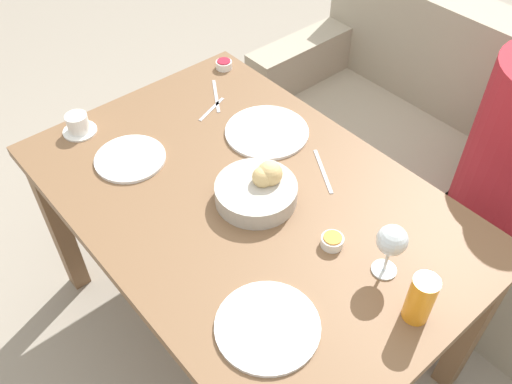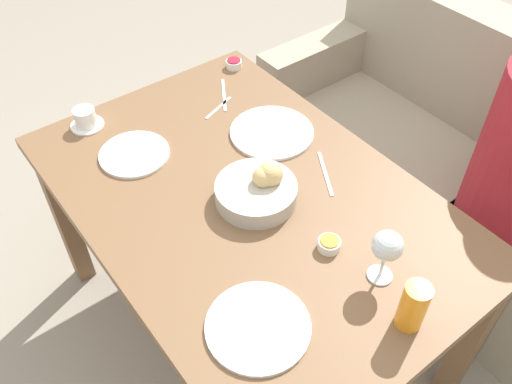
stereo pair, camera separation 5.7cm
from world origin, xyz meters
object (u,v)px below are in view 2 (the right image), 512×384
Objects in this scene: plate_near_left at (134,154)px; jam_bowl_berry at (234,64)px; couch at (468,183)px; fork_silver at (325,173)px; plate_near_right at (258,327)px; spoon_coffee at (219,108)px; plate_far_center at (272,132)px; juice_glass at (413,306)px; jam_bowl_honey at (329,244)px; wine_glass at (387,247)px; coffee_cup at (86,119)px; knife_silver at (224,95)px; bread_basket at (258,189)px.

jam_bowl_berry is at bearing 111.86° from plate_near_left.
fork_silver is (-0.10, -0.72, 0.39)m from couch.
fork_silver is (-0.28, 0.47, -0.00)m from plate_near_right.
plate_near_left is 0.70m from plate_near_right.
plate_far_center is at bearing 15.36° from spoon_coffee.
couch is 1.09m from juice_glass.
plate_near_right is at bearing -41.25° from plate_far_center.
plate_near_right is 0.35m from juice_glass.
couch is 1.00m from jam_bowl_honey.
wine_glass is 1.13× the size of spoon_coffee.
jam_bowl_honey is (0.84, -0.30, 0.00)m from jam_bowl_berry.
coffee_cup is at bearing -144.21° from fork_silver.
coffee_cup is (-1.12, -0.27, -0.04)m from juice_glass.
coffee_cup is 0.78× the size of spoon_coffee.
jam_bowl_berry is at bearing 147.04° from plate_near_right.
plate_far_center is 0.24m from fork_silver.
spoon_coffee is at bearing -171.62° from fork_silver.
coffee_cup is (-0.74, -1.18, 0.42)m from couch.
jam_bowl_berry reaches higher than plate_near_left.
knife_silver is (-0.51, -0.01, 0.00)m from fork_silver.
knife_silver is at bearing 166.42° from jam_bowl_honey.
couch is 10.94× the size of wine_glass.
juice_glass is 2.26× the size of jam_bowl_honey.
jam_bowl_berry is (-1.11, 0.31, -0.05)m from juice_glass.
coffee_cup is 0.43m from spoon_coffee.
coffee_cup is at bearing -166.41° from juice_glass.
bread_basket is at bearing -171.83° from jam_bowl_honey.
wine_glass reaches higher than spoon_coffee.
fork_silver and spoon_coffee have the same top height.
plate_near_right is 1.47× the size of knife_silver.
couch is 1.04m from bread_basket.
plate_near_left is 1.99× the size of coffee_cup.
plate_far_center reaches higher than fork_silver.
coffee_cup is 1.81× the size of jam_bowl_honey.
wine_glass is (0.25, -0.86, 0.50)m from couch.
plate_near_right is at bearing -0.72° from coffee_cup.
couch is at bearing 97.10° from jam_bowl_honey.
couch reaches higher than spoon_coffee.
jam_bowl_honey reaches higher than fork_silver.
juice_glass is (0.38, -0.91, 0.46)m from couch.
couch is at bearing 106.38° from wine_glass.
plate_near_left is (-0.51, -1.13, 0.40)m from couch.
coffee_cup is (-0.92, 0.01, 0.02)m from plate_near_right.
wine_glass is 0.82m from spoon_coffee.
plate_far_center is 4.51× the size of jam_bowl_honey.
plate_near_right is (0.19, -1.19, 0.40)m from couch.
couch is 0.90m from plate_far_center.
plate_far_center is at bearing 66.54° from plate_near_left.
plate_near_left is at bearing 13.18° from coffee_cup.
juice_glass is (0.20, 0.28, 0.06)m from plate_near_right.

